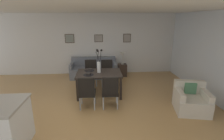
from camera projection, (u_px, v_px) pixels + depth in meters
ground_plane at (90, 108)px, 4.70m from camera, size 9.00×9.00×0.00m
back_wall_panel at (92, 44)px, 7.44m from camera, size 9.00×0.10×2.60m
side_window_wall at (214, 57)px, 4.97m from camera, size 0.10×6.30×2.60m
ceiling_panel at (87, 7)px, 4.33m from camera, size 9.00×7.20×0.08m
dining_table at (99, 75)px, 5.38m from camera, size 1.40×0.99×0.74m
dining_chair_near_left at (87, 91)px, 4.53m from camera, size 0.45×0.45×0.92m
dining_chair_near_right at (91, 71)px, 6.27m from camera, size 0.46×0.46×0.92m
dining_chair_far_left at (110, 91)px, 4.56m from camera, size 0.45×0.45×0.92m
dining_chair_far_right at (107, 71)px, 6.27m from camera, size 0.44×0.44×0.92m
centerpiece_vase at (99, 64)px, 5.27m from camera, size 0.21×0.23×0.73m
placemat_near_left at (89, 75)px, 5.12m from camera, size 0.32×0.32×0.01m
bowl_near_left at (89, 74)px, 5.11m from camera, size 0.17×0.17×0.07m
placemat_near_right at (89, 71)px, 5.54m from camera, size 0.32×0.32×0.01m
bowl_near_right at (89, 70)px, 5.53m from camera, size 0.17×0.17×0.07m
sofa at (94, 70)px, 7.20m from camera, size 1.89×0.84×0.80m
side_table at (122, 70)px, 7.30m from camera, size 0.36×0.36×0.52m
table_lamp at (123, 56)px, 7.12m from camera, size 0.22×0.22×0.51m
armchair at (191, 100)px, 4.50m from camera, size 0.94×0.94×0.75m
framed_picture_left at (70, 39)px, 7.23m from camera, size 0.39×0.03×0.37m
framed_picture_center at (99, 38)px, 7.32m from camera, size 0.36×0.03×0.32m
framed_picture_right at (127, 38)px, 7.40m from camera, size 0.33×0.03×0.36m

